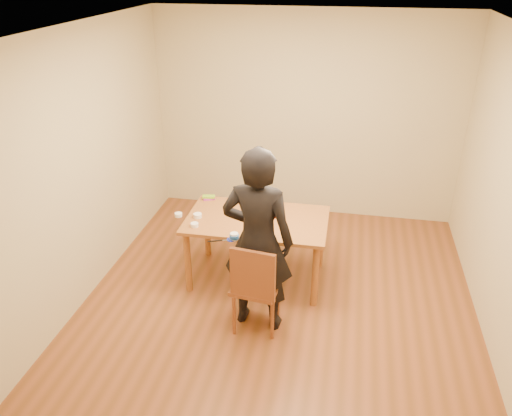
% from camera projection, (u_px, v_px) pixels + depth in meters
% --- Properties ---
extents(room_shell, '(4.00, 4.50, 2.70)m').
position_uv_depth(room_shell, '(285.00, 173.00, 4.83)').
color(room_shell, brown).
rests_on(room_shell, ground).
extents(dining_table, '(1.50, 0.90, 0.04)m').
position_uv_depth(dining_table, '(257.00, 220.00, 5.29)').
color(dining_table, brown).
rests_on(dining_table, floor).
extents(dining_chair, '(0.48, 0.48, 0.04)m').
position_uv_depth(dining_chair, '(257.00, 286.00, 4.71)').
color(dining_chair, brown).
rests_on(dining_chair, floor).
extents(cake_plate, '(0.31, 0.31, 0.02)m').
position_uv_depth(cake_plate, '(265.00, 212.00, 5.38)').
color(cake_plate, '#AF1A0B').
rests_on(cake_plate, dining_table).
extents(cake, '(0.20, 0.20, 0.06)m').
position_uv_depth(cake, '(265.00, 209.00, 5.36)').
color(cake, white).
rests_on(cake, cake_plate).
extents(frosting_dome, '(0.20, 0.20, 0.03)m').
position_uv_depth(frosting_dome, '(265.00, 205.00, 5.34)').
color(frosting_dome, white).
rests_on(frosting_dome, cake).
extents(frosting_tub, '(0.08, 0.08, 0.07)m').
position_uv_depth(frosting_tub, '(234.00, 236.00, 4.87)').
color(frosting_tub, white).
rests_on(frosting_tub, dining_table).
extents(frosting_lid, '(0.09, 0.09, 0.01)m').
position_uv_depth(frosting_lid, '(231.00, 240.00, 4.88)').
color(frosting_lid, '#1826A2').
rests_on(frosting_lid, dining_table).
extents(frosting_dollop, '(0.04, 0.04, 0.02)m').
position_uv_depth(frosting_dollop, '(231.00, 238.00, 4.88)').
color(frosting_dollop, white).
rests_on(frosting_dollop, frosting_lid).
extents(ramekin_green, '(0.08, 0.08, 0.04)m').
position_uv_depth(ramekin_green, '(195.00, 225.00, 5.12)').
color(ramekin_green, white).
rests_on(ramekin_green, dining_table).
extents(ramekin_yellow, '(0.09, 0.09, 0.04)m').
position_uv_depth(ramekin_yellow, '(198.00, 216.00, 5.29)').
color(ramekin_yellow, white).
rests_on(ramekin_yellow, dining_table).
extents(ramekin_multi, '(0.08, 0.08, 0.04)m').
position_uv_depth(ramekin_multi, '(178.00, 215.00, 5.31)').
color(ramekin_multi, white).
rests_on(ramekin_multi, dining_table).
extents(candy_box_pink, '(0.15, 0.11, 0.02)m').
position_uv_depth(candy_box_pink, '(209.00, 199.00, 5.69)').
color(candy_box_pink, '#D031AB').
rests_on(candy_box_pink, dining_table).
extents(candy_box_green, '(0.15, 0.09, 0.02)m').
position_uv_depth(candy_box_green, '(209.00, 197.00, 5.68)').
color(candy_box_green, green).
rests_on(candy_box_green, candy_box_pink).
extents(spatula, '(0.14, 0.06, 0.01)m').
position_uv_depth(spatula, '(215.00, 241.00, 4.86)').
color(spatula, black).
rests_on(spatula, dining_table).
extents(person, '(0.70, 0.49, 1.83)m').
position_uv_depth(person, '(258.00, 241.00, 4.54)').
color(person, black).
rests_on(person, floor).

